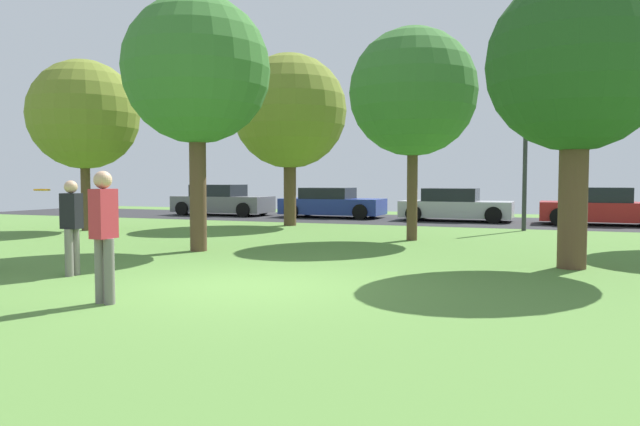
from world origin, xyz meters
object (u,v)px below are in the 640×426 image
Objects in this scene: parked_car_grey at (222,201)px; parked_car_red at (603,208)px; frisbee_disc at (42,190)px; oak_tree_right at (576,65)px; oak_tree_left at (197,71)px; person_catcher at (72,223)px; parked_car_silver at (455,206)px; street_lamp_post at (525,161)px; maple_tree_near at (413,92)px; parked_car_blue at (331,204)px; oak_tree_center at (84,115)px; person_bystander at (104,230)px; birch_tree_lone at (290,112)px.

parked_car_red is at bearing -0.89° from parked_car_grey.
oak_tree_right is at bearing 25.28° from frisbee_disc.
parked_car_red is (9.41, 12.16, -3.52)m from oak_tree_left.
person_catcher is 0.38× the size of parked_car_silver.
street_lamp_post is (2.79, -3.80, 1.64)m from parked_car_silver.
maple_tree_near is 1.29× the size of parked_car_red.
parked_car_silver is at bearing 126.24° from street_lamp_post.
parked_car_red is at bearing 52.26° from oak_tree_left.
parked_car_blue is (5.39, 0.22, -0.05)m from parked_car_grey.
oak_tree_center is 3.35× the size of person_catcher.
street_lamp_post reaches higher than person_catcher.
oak_tree_right is 8.57m from street_lamp_post.
person_bystander is at bearing -112.47° from parked_car_red.
oak_tree_left is 7.36m from oak_tree_center.
person_bystander is (3.28, -13.35, -3.10)m from birch_tree_lone.
street_lamp_post is at bearing -125.79° from parked_car_red.
person_catcher reaches higher than parked_car_blue.
street_lamp_post is at bearing -26.49° from parked_car_blue.
parked_car_grey is at bearing 179.76° from parked_car_silver.
person_bystander reaches higher than parked_car_blue.
oak_tree_left is at bearing -83.92° from parked_car_blue.
person_bystander is 18.48m from parked_car_blue.
parked_car_red is (5.32, 7.93, -3.38)m from maple_tree_near.
maple_tree_near reaches higher than parked_car_grey.
parked_car_grey reaches higher than parked_car_blue.
frisbee_disc is (-0.67, -3.89, -2.67)m from oak_tree_left.
maple_tree_near is at bearing -8.06° from person_bystander.
birch_tree_lone is at bearing 145.75° from maple_tree_near.
street_lamp_post is (13.31, 5.12, -1.50)m from oak_tree_center.
person_bystander is at bearing -30.46° from frisbee_disc.
parked_car_blue is at bearing 2.36° from parked_car_grey.
birch_tree_lone reaches higher than oak_tree_right.
parked_car_silver is at bearing 73.87° from frisbee_disc.
person_catcher is at bearing -90.83° from oak_tree_left.
oak_tree_right is at bearing -81.84° from street_lamp_post.
oak_tree_right is 1.22× the size of parked_car_red.
parked_car_silver is (-0.06, 8.13, -3.41)m from maple_tree_near.
birch_tree_lone reaches higher than parked_car_blue.
oak_tree_left is 15.78m from parked_car_red.
parked_car_blue is 9.27m from street_lamp_post.
street_lamp_post is at bearing 57.80° from maple_tree_near.
oak_tree_center is at bearing 128.43° from frisbee_disc.
parked_car_blue is at bearing 122.92° from maple_tree_near.
oak_tree_left is at bearing -81.42° from birch_tree_lone.
oak_tree_right is at bearing -39.60° from parked_car_grey.
oak_tree_center is at bearing -139.72° from parked_car_silver.
person_bystander is at bearing -76.19° from birch_tree_lone.
street_lamp_post reaches higher than parked_car_blue.
birch_tree_lone is at bearing -157.73° from parked_car_red.
oak_tree_center is 1.24× the size of parked_car_red.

